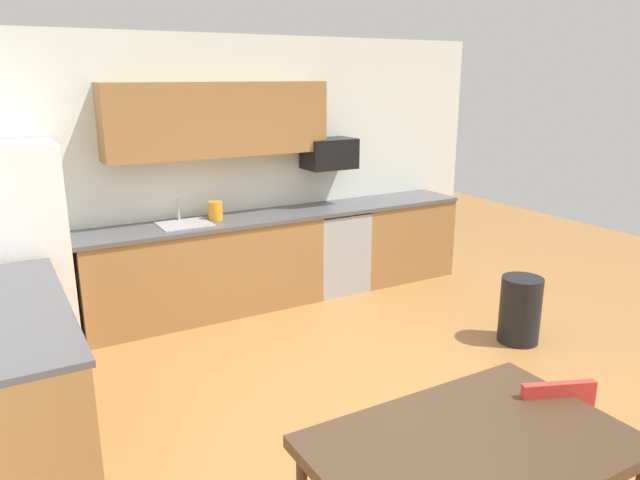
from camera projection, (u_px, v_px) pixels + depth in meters
name	position (u px, v px, depth m)	size (l,w,h in m)	color
ground_plane	(388.00, 404.00, 4.34)	(12.00, 12.00, 0.00)	#9E6B38
wall_back	(241.00, 171.00, 6.19)	(5.80, 0.10, 2.70)	silver
cabinet_run_back	(205.00, 271.00, 5.87)	(2.37, 0.60, 0.90)	olive
cabinet_run_back_right	(398.00, 239.00, 7.01)	(1.18, 0.60, 0.90)	olive
cabinet_run_left	(22.00, 379.00, 3.79)	(0.60, 2.00, 0.90)	olive
countertop_back	(256.00, 218.00, 6.02)	(4.80, 0.64, 0.04)	#4C4C51
countertop_left	(12.00, 310.00, 3.66)	(0.64, 2.00, 0.04)	#4C4C51
upper_cabinets_back	(219.00, 119.00, 5.72)	(2.20, 0.34, 0.70)	olive
refrigerator	(17.00, 253.00, 4.91)	(0.76, 0.70, 1.79)	white
oven_range	(333.00, 249.00, 6.58)	(0.60, 0.60, 0.91)	#999BA0
microwave	(329.00, 154.00, 6.38)	(0.54, 0.36, 0.32)	black
sink_basin	(185.00, 231.00, 5.68)	(0.48, 0.40, 0.14)	#A5A8AD
sink_faucet	(179.00, 211.00, 5.78)	(0.02, 0.02, 0.24)	#B2B5BA
dining_table	(472.00, 454.00, 2.61)	(1.40, 0.90, 0.78)	#422D1E
chair_near_table	(564.00, 457.00, 2.92)	(0.52, 0.52, 0.85)	red
trash_bin	(520.00, 310.00, 5.29)	(0.36, 0.36, 0.60)	black
kettle	(216.00, 212.00, 5.84)	(0.14, 0.14, 0.20)	orange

